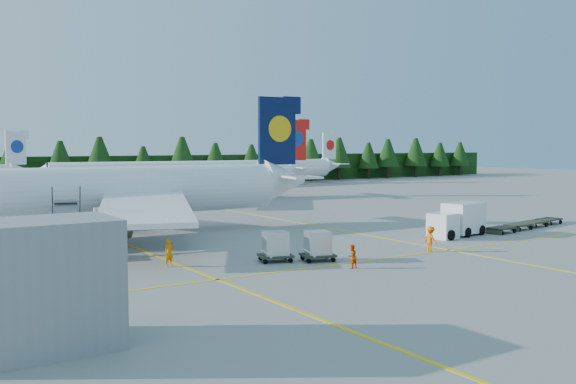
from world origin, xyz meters
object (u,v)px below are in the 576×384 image
airliner_navy (63,194)px  service_truck (456,220)px  airstairs (68,247)px  airliner_red (172,176)px

airliner_navy → service_truck: size_ratio=7.05×
airstairs → service_truck: airstairs is taller
airliner_navy → service_truck: bearing=-28.1°
airliner_red → airstairs: size_ratio=6.35×
airliner_red → airstairs: 47.72m
airliner_navy → service_truck: (29.75, -17.21, -2.45)m
airliner_red → service_truck: airliner_red is taller
airliner_red → airliner_navy: bearing=-119.3°
airliner_navy → airstairs: 10.72m
airliner_red → service_truck: size_ratio=6.53×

